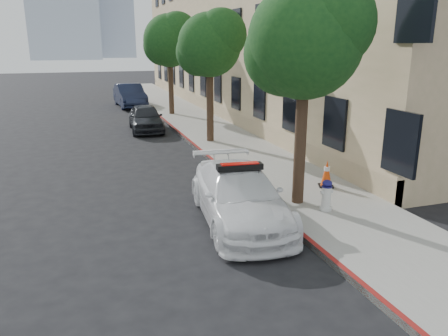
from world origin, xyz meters
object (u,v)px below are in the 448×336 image
parked_car_far (130,96)px  traffic_cone (327,174)px  fire_hydrant (326,195)px  parked_car_mid (146,118)px  police_car (239,196)px

parked_car_far → traffic_cone: size_ratio=5.92×
fire_hydrant → traffic_cone: (1.00, 1.64, 0.01)m
parked_car_far → parked_car_mid: bearing=-95.0°
parked_car_far → fire_hydrant: 21.68m
parked_car_mid → fire_hydrant: parked_car_mid is taller
police_car → parked_car_far: 21.23m
police_car → parked_car_mid: bearing=97.6°
police_car → traffic_cone: (3.21, 1.31, -0.13)m
police_car → parked_car_mid: (-0.37, 12.29, -0.02)m
parked_car_mid → parked_car_far: size_ratio=0.81×
fire_hydrant → police_car: bearing=175.4°
parked_car_mid → traffic_cone: 11.55m
police_car → fire_hydrant: police_car is taller
police_car → parked_car_far: size_ratio=1.01×
police_car → traffic_cone: bearing=28.2°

